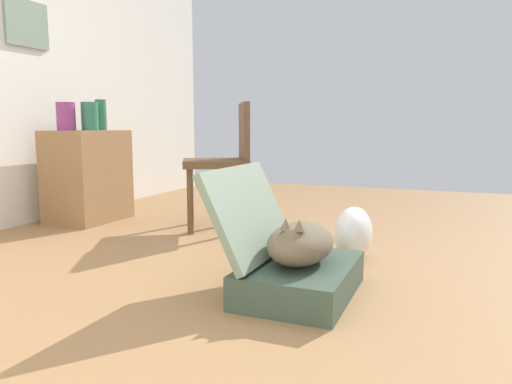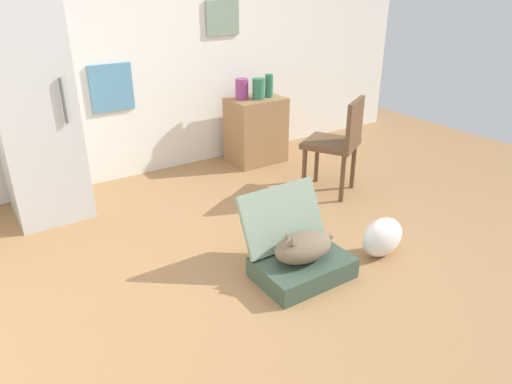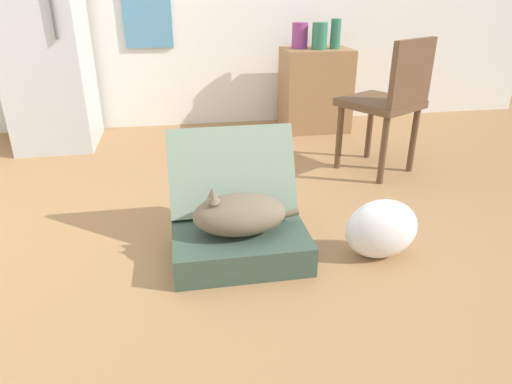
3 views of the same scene
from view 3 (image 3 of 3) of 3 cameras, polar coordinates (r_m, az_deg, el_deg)
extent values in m
plane|color=#9E7247|center=(2.45, -0.42, -5.20)|extent=(7.68, 7.68, 0.00)
cube|color=teal|center=(4.30, -13.48, 20.23)|extent=(0.41, 0.02, 0.45)
cube|color=#384C3D|center=(2.21, -2.01, -6.63)|extent=(0.64, 0.45, 0.15)
cube|color=gray|center=(2.30, -3.00, 2.66)|extent=(0.64, 0.23, 0.42)
ellipsoid|color=brown|center=(2.13, -2.07, -2.82)|extent=(0.44, 0.28, 0.18)
sphere|color=brown|center=(2.10, -5.37, -2.14)|extent=(0.11, 0.11, 0.11)
cone|color=brown|center=(2.04, -5.36, -0.79)|extent=(0.05, 0.05, 0.05)
cone|color=brown|center=(2.09, -5.51, -0.10)|extent=(0.05, 0.05, 0.05)
cylinder|color=brown|center=(2.22, 2.87, -3.05)|extent=(0.20, 0.03, 0.07)
ellipsoid|color=white|center=(2.26, 15.50, -4.52)|extent=(0.36, 0.21, 0.30)
cube|color=#B7BABC|center=(4.03, -25.42, 18.56)|extent=(0.59, 0.67, 1.90)
cylinder|color=#4C4C4C|center=(3.64, -24.22, 19.87)|extent=(0.02, 0.02, 0.35)
cube|color=olive|center=(4.23, 7.43, 12.64)|extent=(0.59, 0.44, 0.72)
cylinder|color=#8C387A|center=(4.16, 5.55, 19.04)|extent=(0.14, 0.14, 0.21)
cylinder|color=#2D7051|center=(4.17, 9.99, 19.03)|extent=(0.09, 0.09, 0.24)
cylinder|color=#2D7051|center=(4.11, 8.01, 18.90)|extent=(0.13, 0.13, 0.22)
cylinder|color=brown|center=(3.57, 14.11, 7.77)|extent=(0.04, 0.04, 0.46)
cylinder|color=brown|center=(3.30, 10.44, 6.78)|extent=(0.04, 0.04, 0.46)
cylinder|color=brown|center=(3.38, 19.19, 6.19)|extent=(0.04, 0.04, 0.46)
cylinder|color=brown|center=(3.09, 15.73, 5.03)|extent=(0.04, 0.04, 0.46)
cube|color=brown|center=(3.27, 15.35, 10.75)|extent=(0.61, 0.62, 0.05)
cube|color=brown|center=(3.11, 19.05, 14.00)|extent=(0.38, 0.24, 0.41)
camera|label=1|loc=(2.20, -61.84, -0.70)|focal=33.66mm
camera|label=2|loc=(1.72, -117.63, 14.50)|focal=33.23mm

